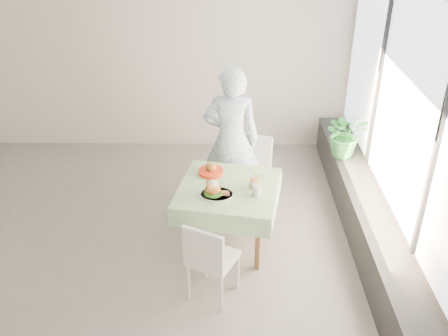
{
  "coord_description": "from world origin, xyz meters",
  "views": [
    {
      "loc": [
        1.24,
        -4.6,
        3.51
      ],
      "look_at": [
        1.18,
        0.01,
        0.95
      ],
      "focal_mm": 40.0,
      "sensor_mm": 36.0,
      "label": 1
    }
  ],
  "objects_px": {
    "potted_plant": "(346,134)",
    "chair_far": "(249,187)",
    "diner": "(231,140)",
    "main_dish": "(215,191)",
    "cafe_table": "(228,209)",
    "chair_near": "(212,273)",
    "juice_cup_orange": "(254,182)"
  },
  "relations": [
    {
      "from": "chair_far",
      "to": "potted_plant",
      "type": "height_order",
      "value": "potted_plant"
    },
    {
      "from": "chair_near",
      "to": "cafe_table",
      "type": "bearing_deg",
      "value": 79.77
    },
    {
      "from": "cafe_table",
      "to": "chair_far",
      "type": "relative_size",
      "value": 1.31
    },
    {
      "from": "cafe_table",
      "to": "potted_plant",
      "type": "distance_m",
      "value": 1.96
    },
    {
      "from": "diner",
      "to": "juice_cup_orange",
      "type": "xyz_separation_m",
      "value": [
        0.24,
        -0.82,
        -0.1
      ]
    },
    {
      "from": "cafe_table",
      "to": "diner",
      "type": "relative_size",
      "value": 0.66
    },
    {
      "from": "chair_near",
      "to": "potted_plant",
      "type": "height_order",
      "value": "potted_plant"
    },
    {
      "from": "potted_plant",
      "to": "chair_far",
      "type": "bearing_deg",
      "value": -159.19
    },
    {
      "from": "chair_near",
      "to": "diner",
      "type": "xyz_separation_m",
      "value": [
        0.18,
        1.65,
        0.64
      ]
    },
    {
      "from": "diner",
      "to": "main_dish",
      "type": "xyz_separation_m",
      "value": [
        -0.17,
        -0.98,
        -0.11
      ]
    },
    {
      "from": "diner",
      "to": "potted_plant",
      "type": "xyz_separation_m",
      "value": [
        1.46,
        0.41,
        -0.11
      ]
    },
    {
      "from": "diner",
      "to": "chair_near",
      "type": "bearing_deg",
      "value": 85.24
    },
    {
      "from": "cafe_table",
      "to": "chair_far",
      "type": "height_order",
      "value": "chair_far"
    },
    {
      "from": "juice_cup_orange",
      "to": "main_dish",
      "type": "bearing_deg",
      "value": -159.32
    },
    {
      "from": "cafe_table",
      "to": "diner",
      "type": "xyz_separation_m",
      "value": [
        0.03,
        0.81,
        0.45
      ]
    },
    {
      "from": "cafe_table",
      "to": "main_dish",
      "type": "relative_size",
      "value": 3.5
    },
    {
      "from": "chair_far",
      "to": "chair_near",
      "type": "distance_m",
      "value": 1.64
    },
    {
      "from": "chair_far",
      "to": "main_dish",
      "type": "xyz_separation_m",
      "value": [
        -0.4,
        -0.92,
        0.52
      ]
    },
    {
      "from": "juice_cup_orange",
      "to": "potted_plant",
      "type": "xyz_separation_m",
      "value": [
        1.22,
        1.24,
        -0.01
      ]
    },
    {
      "from": "cafe_table",
      "to": "diner",
      "type": "height_order",
      "value": "diner"
    },
    {
      "from": "chair_near",
      "to": "diner",
      "type": "height_order",
      "value": "diner"
    },
    {
      "from": "main_dish",
      "to": "juice_cup_orange",
      "type": "height_order",
      "value": "juice_cup_orange"
    },
    {
      "from": "chair_far",
      "to": "juice_cup_orange",
      "type": "distance_m",
      "value": 0.93
    },
    {
      "from": "diner",
      "to": "main_dish",
      "type": "bearing_deg",
      "value": 81.47
    },
    {
      "from": "chair_near",
      "to": "juice_cup_orange",
      "type": "bearing_deg",
      "value": 62.8
    },
    {
      "from": "chair_far",
      "to": "juice_cup_orange",
      "type": "height_order",
      "value": "juice_cup_orange"
    },
    {
      "from": "cafe_table",
      "to": "chair_near",
      "type": "xyz_separation_m",
      "value": [
        -0.15,
        -0.84,
        -0.19
      ]
    },
    {
      "from": "diner",
      "to": "cafe_table",
      "type": "bearing_deg",
      "value": 89.47
    },
    {
      "from": "cafe_table",
      "to": "chair_near",
      "type": "distance_m",
      "value": 0.87
    },
    {
      "from": "chair_far",
      "to": "potted_plant",
      "type": "relative_size",
      "value": 1.51
    },
    {
      "from": "chair_far",
      "to": "potted_plant",
      "type": "xyz_separation_m",
      "value": [
        1.23,
        0.47,
        0.52
      ]
    },
    {
      "from": "chair_far",
      "to": "main_dish",
      "type": "bearing_deg",
      "value": -113.56
    }
  ]
}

